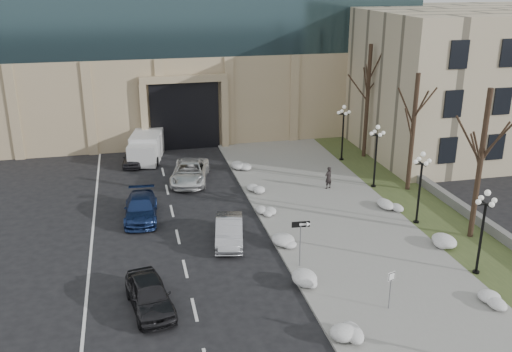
# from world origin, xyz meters

# --- Properties ---
(sidewalk) EXTENTS (9.00, 40.00, 0.12)m
(sidewalk) POSITION_xyz_m (3.50, 14.00, 0.06)
(sidewalk) COLOR gray
(sidewalk) RESTS_ON ground
(curb) EXTENTS (0.30, 40.00, 0.14)m
(curb) POSITION_xyz_m (-1.00, 14.00, 0.07)
(curb) COLOR gray
(curb) RESTS_ON ground
(grass_strip) EXTENTS (4.00, 40.00, 0.10)m
(grass_strip) POSITION_xyz_m (10.00, 14.00, 0.05)
(grass_strip) COLOR #3D4B25
(grass_strip) RESTS_ON ground
(stone_wall) EXTENTS (0.50, 30.00, 0.70)m
(stone_wall) POSITION_xyz_m (12.00, 16.00, 0.35)
(stone_wall) COLOR slate
(stone_wall) RESTS_ON ground
(classical_building) EXTENTS (22.00, 18.12, 12.00)m
(classical_building) POSITION_xyz_m (22.00, 27.98, 6.00)
(classical_building) COLOR tan
(classical_building) RESTS_ON ground
(car_a) EXTENTS (2.49, 4.67, 1.51)m
(car_a) POSITION_xyz_m (-8.51, 6.54, 0.76)
(car_a) COLOR black
(car_a) RESTS_ON ground
(car_b) EXTENTS (2.34, 4.65, 1.46)m
(car_b) POSITION_xyz_m (-3.62, 12.58, 0.73)
(car_b) COLOR #9E9FA5
(car_b) RESTS_ON ground
(car_c) EXTENTS (2.36, 5.09, 1.44)m
(car_c) POSITION_xyz_m (-8.50, 17.22, 0.72)
(car_c) COLOR navy
(car_c) RESTS_ON ground
(car_d) EXTENTS (3.70, 5.95, 1.54)m
(car_d) POSITION_xyz_m (-4.65, 23.31, 0.77)
(car_d) COLOR silver
(car_d) RESTS_ON ground
(car_e) EXTENTS (1.83, 3.78, 1.24)m
(car_e) POSITION_xyz_m (-8.76, 28.32, 0.62)
(car_e) COLOR #2D2C31
(car_e) RESTS_ON ground
(pedestrian) EXTENTS (0.71, 0.60, 1.64)m
(pedestrian) POSITION_xyz_m (4.91, 19.36, 0.94)
(pedestrian) COLOR black
(pedestrian) RESTS_ON sidewalk
(box_truck) EXTENTS (3.57, 7.03, 2.13)m
(box_truck) POSITION_xyz_m (-7.46, 30.21, 1.03)
(box_truck) COLOR silver
(box_truck) RESTS_ON ground
(one_way_sign) EXTENTS (1.01, 0.28, 2.71)m
(one_way_sign) POSITION_xyz_m (-0.33, 8.74, 2.24)
(one_way_sign) COLOR slate
(one_way_sign) RESTS_ON ground
(keep_sign) EXTENTS (0.42, 0.18, 2.04)m
(keep_sign) POSITION_xyz_m (2.36, 3.90, 1.50)
(keep_sign) COLOR slate
(keep_sign) RESTS_ON ground
(snow_clump_b) EXTENTS (1.10, 1.60, 0.36)m
(snow_clump_b) POSITION_xyz_m (-0.43, 2.31, 0.30)
(snow_clump_b) COLOR silver
(snow_clump_b) RESTS_ON sidewalk
(snow_clump_c) EXTENTS (1.10, 1.60, 0.36)m
(snow_clump_c) POSITION_xyz_m (-0.74, 6.79, 0.30)
(snow_clump_c) COLOR silver
(snow_clump_c) RESTS_ON sidewalk
(snow_clump_d) EXTENTS (1.10, 1.60, 0.36)m
(snow_clump_d) POSITION_xyz_m (-0.75, 11.19, 0.30)
(snow_clump_d) COLOR silver
(snow_clump_d) RESTS_ON sidewalk
(snow_clump_e) EXTENTS (1.10, 1.60, 0.36)m
(snow_clump_e) POSITION_xyz_m (-0.67, 16.03, 0.30)
(snow_clump_e) COLOR silver
(snow_clump_e) RESTS_ON sidewalk
(snow_clump_f) EXTENTS (1.10, 1.60, 0.36)m
(snow_clump_f) POSITION_xyz_m (-0.30, 20.01, 0.30)
(snow_clump_f) COLOR silver
(snow_clump_f) RESTS_ON sidewalk
(snow_clump_g) EXTENTS (1.10, 1.60, 0.36)m
(snow_clump_g) POSITION_xyz_m (-0.30, 24.79, 0.30)
(snow_clump_g) COLOR silver
(snow_clump_g) RESTS_ON sidewalk
(snow_clump_h) EXTENTS (1.10, 1.60, 0.36)m
(snow_clump_h) POSITION_xyz_m (7.30, 2.93, 0.30)
(snow_clump_h) COLOR silver
(snow_clump_h) RESTS_ON sidewalk
(snow_clump_i) EXTENTS (1.10, 1.60, 0.36)m
(snow_clump_i) POSITION_xyz_m (7.89, 8.87, 0.30)
(snow_clump_i) COLOR silver
(snow_clump_i) RESTS_ON sidewalk
(snow_clump_j) EXTENTS (1.10, 1.60, 0.36)m
(snow_clump_j) POSITION_xyz_m (7.72, 14.92, 0.30)
(snow_clump_j) COLOR silver
(snow_clump_j) RESTS_ON sidewalk
(lamppost_a) EXTENTS (1.18, 1.18, 4.76)m
(lamppost_a) POSITION_xyz_m (8.30, 6.00, 3.07)
(lamppost_a) COLOR black
(lamppost_a) RESTS_ON ground
(lamppost_b) EXTENTS (1.18, 1.18, 4.76)m
(lamppost_b) POSITION_xyz_m (8.30, 12.50, 3.07)
(lamppost_b) COLOR black
(lamppost_b) RESTS_ON ground
(lamppost_c) EXTENTS (1.18, 1.18, 4.76)m
(lamppost_c) POSITION_xyz_m (8.30, 19.00, 3.07)
(lamppost_c) COLOR black
(lamppost_c) RESTS_ON ground
(lamppost_d) EXTENTS (1.18, 1.18, 4.76)m
(lamppost_d) POSITION_xyz_m (8.30, 25.50, 3.07)
(lamppost_d) COLOR black
(lamppost_d) RESTS_ON ground
(tree_near) EXTENTS (3.20, 3.20, 9.00)m
(tree_near) POSITION_xyz_m (10.50, 10.00, 5.83)
(tree_near) COLOR black
(tree_near) RESTS_ON ground
(tree_mid) EXTENTS (3.20, 3.20, 8.50)m
(tree_mid) POSITION_xyz_m (10.50, 18.00, 5.50)
(tree_mid) COLOR black
(tree_mid) RESTS_ON ground
(tree_far) EXTENTS (3.20, 3.20, 9.50)m
(tree_far) POSITION_xyz_m (10.50, 26.00, 6.15)
(tree_far) COLOR black
(tree_far) RESTS_ON ground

